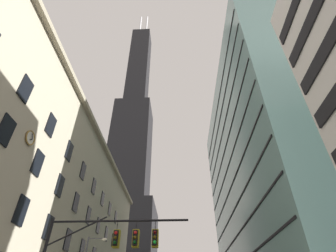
# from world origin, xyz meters

# --- Properties ---
(station_building) EXTENTS (17.92, 57.45, 24.83)m
(station_building) POSITION_xyz_m (-19.62, 22.72, 12.40)
(station_building) COLOR #B2A88E
(station_building) RESTS_ON ground
(dark_skyscraper) EXTENTS (25.87, 25.87, 182.30)m
(dark_skyscraper) POSITION_xyz_m (-21.24, 91.71, 52.64)
(dark_skyscraper) COLOR black
(dark_skyscraper) RESTS_ON ground
(glass_office_midrise) EXTENTS (18.50, 48.74, 45.60)m
(glass_office_midrise) POSITION_xyz_m (20.20, 33.77, 22.80)
(glass_office_midrise) COLOR gray
(glass_office_midrise) RESTS_ON ground
(traffic_signal_mast) EXTENTS (9.08, 0.63, 6.67)m
(traffic_signal_mast) POSITION_xyz_m (-2.87, 5.35, 4.98)
(traffic_signal_mast) COLOR black
(traffic_signal_mast) RESTS_ON sidewalk_left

